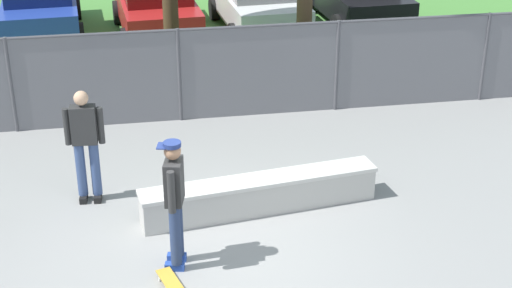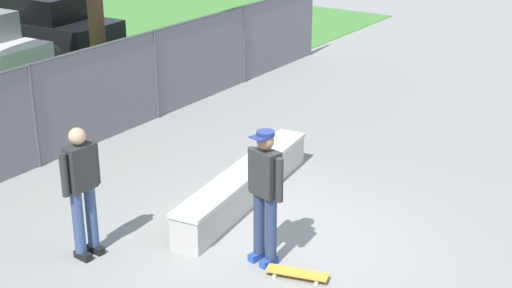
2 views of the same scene
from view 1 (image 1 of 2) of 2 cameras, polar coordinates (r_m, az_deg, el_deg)
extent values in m
plane|color=gray|center=(10.83, -3.24, -8.30)|extent=(80.00, 80.00, 0.00)
cube|color=#B7B5AD|center=(11.79, 0.29, -3.85)|extent=(3.66, 0.94, 0.49)
cube|color=silver|center=(11.66, 0.30, -2.67)|extent=(3.70, 0.99, 0.06)
cube|color=#2647A5|center=(10.59, -5.99, -8.92)|extent=(0.28, 0.16, 0.10)
cube|color=#2647A5|center=(10.77, -5.83, -8.27)|extent=(0.28, 0.16, 0.10)
cylinder|color=navy|center=(10.32, -5.94, -6.67)|extent=(0.15, 0.15, 0.88)
cylinder|color=navy|center=(10.51, -5.78, -6.04)|extent=(0.15, 0.15, 0.88)
cube|color=#2D2D2D|center=(10.05, -6.05, -2.75)|extent=(0.30, 0.42, 0.60)
cylinder|color=#2D2D2D|center=(9.84, -6.24, -3.53)|extent=(0.10, 0.10, 0.58)
cylinder|color=#2D2D2D|center=(10.28, -5.85, -2.20)|extent=(0.10, 0.10, 0.58)
sphere|color=#9E7051|center=(9.86, -6.16, -0.54)|extent=(0.22, 0.22, 0.22)
cylinder|color=navy|center=(9.82, -6.18, -0.02)|extent=(0.23, 0.23, 0.06)
cube|color=navy|center=(9.85, -6.93, -0.14)|extent=(0.16, 0.22, 0.02)
cube|color=gold|center=(10.20, -6.11, -10.25)|extent=(0.41, 0.82, 0.02)
cube|color=#B2B2B7|center=(10.42, -6.63, -9.54)|extent=(0.15, 0.10, 0.02)
cylinder|color=silver|center=(10.46, -6.18, -9.58)|extent=(0.04, 0.06, 0.05)
cylinder|color=silver|center=(10.42, -7.07, -9.80)|extent=(0.04, 0.06, 0.05)
cylinder|color=#4C4C51|center=(14.90, -17.54, 4.13)|extent=(0.07, 0.07, 1.83)
cylinder|color=#4C4C51|center=(14.79, -5.65, 5.04)|extent=(0.07, 0.07, 1.83)
cylinder|color=#4C4C51|center=(15.30, 5.95, 5.72)|extent=(0.07, 0.07, 1.83)
cylinder|color=#4C4C51|center=(16.38, 16.43, 6.13)|extent=(0.07, 0.07, 1.83)
cylinder|color=#4C4C51|center=(14.51, -5.80, 8.31)|extent=(18.46, 0.05, 0.05)
cube|color=slate|center=(14.79, -5.65, 5.04)|extent=(18.46, 0.01, 1.83)
cube|color=#233D9E|center=(20.81, -15.53, 9.47)|extent=(2.06, 4.31, 0.70)
cylinder|color=black|center=(22.20, -17.74, 9.21)|extent=(0.26, 0.65, 0.64)
cylinder|color=black|center=(22.14, -13.05, 9.71)|extent=(0.26, 0.65, 0.64)
cylinder|color=black|center=(19.70, -18.07, 7.23)|extent=(0.26, 0.65, 0.64)
cylinder|color=black|center=(19.63, -12.81, 7.79)|extent=(0.26, 0.65, 0.64)
cube|color=#B21E1E|center=(20.20, -7.34, 9.72)|extent=(2.06, 4.31, 0.70)
cylinder|color=black|center=(21.47, -10.13, 9.49)|extent=(0.26, 0.65, 0.64)
cylinder|color=black|center=(21.64, -5.31, 9.90)|extent=(0.26, 0.65, 0.64)
cylinder|color=black|center=(18.97, -9.51, 7.47)|extent=(0.26, 0.65, 0.64)
cylinder|color=black|center=(19.17, -4.11, 7.94)|extent=(0.26, 0.65, 0.64)
cube|color=silver|center=(20.43, 0.11, 10.10)|extent=(2.06, 4.31, 0.70)
cylinder|color=black|center=(21.56, -3.08, 9.91)|extent=(0.26, 0.65, 0.64)
cylinder|color=black|center=(21.95, 1.61, 10.21)|extent=(0.26, 0.65, 0.64)
cylinder|color=black|center=(19.11, -1.60, 7.94)|extent=(0.26, 0.65, 0.64)
cylinder|color=black|center=(19.55, 3.62, 8.29)|extent=(0.26, 0.65, 0.64)
cylinder|color=black|center=(22.33, 3.83, 10.42)|extent=(0.26, 0.65, 0.64)
cylinder|color=black|center=(19.95, 6.05, 8.55)|extent=(0.26, 0.65, 0.64)
cylinder|color=black|center=(20.61, 10.84, 8.78)|extent=(0.26, 0.65, 0.64)
cube|color=black|center=(12.42, -11.53, -3.85)|extent=(0.13, 0.27, 0.10)
cube|color=black|center=(12.44, -12.53, -3.88)|extent=(0.13, 0.27, 0.10)
cylinder|color=#384C7A|center=(12.22, -11.71, -1.77)|extent=(0.15, 0.15, 0.88)
cylinder|color=#384C7A|center=(12.25, -12.73, -1.81)|extent=(0.15, 0.15, 0.88)
cube|color=#2D2D2D|center=(11.92, -12.54, 1.39)|extent=(0.39, 0.25, 0.60)
cylinder|color=#2D2D2D|center=(11.90, -11.34, 1.36)|extent=(0.10, 0.10, 0.58)
cylinder|color=#2D2D2D|center=(11.96, -13.72, 1.24)|extent=(0.10, 0.10, 0.58)
sphere|color=tan|center=(11.76, -12.73, 3.31)|extent=(0.22, 0.22, 0.22)
camera|label=2|loc=(7.87, -66.38, 3.04)|focal=51.50mm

